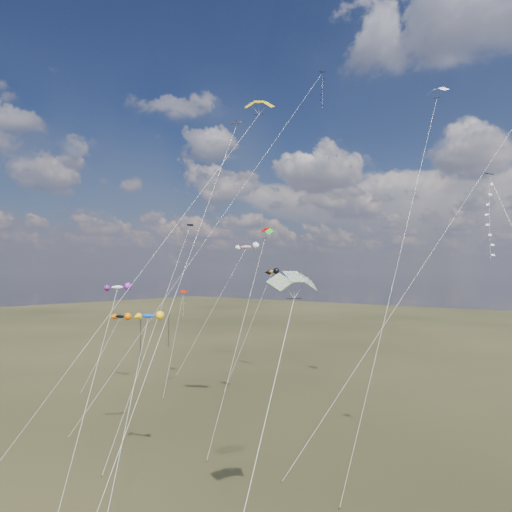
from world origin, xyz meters
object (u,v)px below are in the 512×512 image
Objects in this scene: utility_pole_far at (169,329)px; novelty_black_orange at (120,317)px; parafoil_yellow at (258,104)px; diamond_black_high at (511,151)px; utility_pole_near at (141,339)px.

utility_pole_far is 36.60m from novelty_black_orange.
novelty_black_orange is (-33.43, 9.11, -21.91)m from parafoil_yellow.
novelty_black_orange is at bearing -52.40° from utility_pole_far.
diamond_black_high reaches higher than novelty_black_orange.
diamond_black_high is 28.67m from parafoil_yellow.
utility_pole_far is 77.77m from diamond_black_high.
novelty_black_orange is (-49.88, -14.27, -19.74)m from diamond_black_high.
diamond_black_high is 1.06× the size of parafoil_yellow.
novelty_black_orange is (22.00, -28.57, 6.27)m from utility_pole_far.
utility_pole_near is 0.23× the size of diamond_black_high.
novelty_black_orange is (14.00, -14.57, 6.27)m from utility_pole_near.
parafoil_yellow is at bearing -15.24° from novelty_black_orange.
diamond_black_high is at bearing 54.87° from parafoil_yellow.
parafoil_yellow is 41.00m from novelty_black_orange.
utility_pole_far is 0.24× the size of parafoil_yellow.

